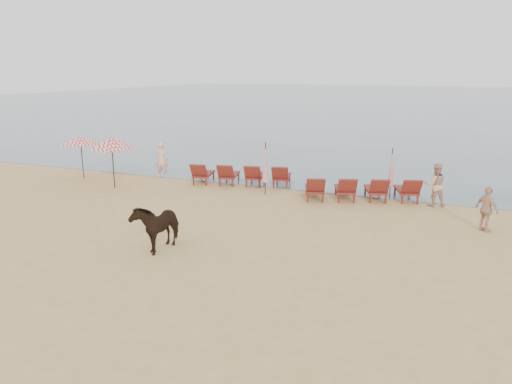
% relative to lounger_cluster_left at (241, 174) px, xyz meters
% --- Properties ---
extents(ground, '(120.00, 120.00, 0.00)m').
position_rel_lounger_cluster_left_xyz_m(ground, '(2.87, -10.09, -0.49)').
color(ground, tan).
rests_on(ground, ground).
extents(sea, '(160.00, 140.00, 0.06)m').
position_rel_lounger_cluster_left_xyz_m(sea, '(2.87, 69.91, -0.49)').
color(sea, '#51606B').
rests_on(sea, ground).
extents(lounger_cluster_left, '(4.74, 2.87, 0.70)m').
position_rel_lounger_cluster_left_xyz_m(lounger_cluster_left, '(0.00, 0.00, 0.00)').
color(lounger_cluster_left, maroon).
rests_on(lounger_cluster_left, ground).
extents(lounger_cluster_right, '(4.82, 3.23, 0.71)m').
position_rel_lounger_cluster_left_xyz_m(lounger_cluster_right, '(5.62, -0.66, 0.00)').
color(lounger_cluster_right, maroon).
rests_on(lounger_cluster_right, ground).
extents(umbrella_open_left_a, '(1.83, 1.83, 2.08)m').
position_rel_lounger_cluster_left_xyz_m(umbrella_open_left_a, '(-7.71, -1.67, 1.39)').
color(umbrella_open_left_a, black).
rests_on(umbrella_open_left_a, ground).
extents(umbrella_open_left_b, '(1.86, 1.89, 2.37)m').
position_rel_lounger_cluster_left_xyz_m(umbrella_open_left_b, '(-5.02, -2.72, 1.56)').
color(umbrella_open_left_b, black).
rests_on(umbrella_open_left_b, ground).
extents(umbrella_closed_left, '(0.27, 0.27, 2.24)m').
position_rel_lounger_cluster_left_xyz_m(umbrella_closed_left, '(1.69, -1.26, 0.89)').
color(umbrella_closed_left, black).
rests_on(umbrella_closed_left, ground).
extents(umbrella_closed_right, '(0.26, 0.26, 2.10)m').
position_rel_lounger_cluster_left_xyz_m(umbrella_closed_right, '(6.65, 0.22, 0.80)').
color(umbrella_closed_right, black).
rests_on(umbrella_closed_right, ground).
extents(cow, '(0.79, 1.72, 1.45)m').
position_rel_lounger_cluster_left_xyz_m(cow, '(1.15, -8.55, 0.24)').
color(cow, black).
rests_on(cow, ground).
extents(beachgoer_left, '(0.71, 0.53, 1.77)m').
position_rel_lounger_cluster_left_xyz_m(beachgoer_left, '(-4.23, -0.06, 0.40)').
color(beachgoer_left, '#E2AB8D').
rests_on(beachgoer_left, ground).
extents(beachgoer_right_a, '(0.99, 0.88, 1.69)m').
position_rel_lounger_cluster_left_xyz_m(beachgoer_right_a, '(8.42, -0.39, 0.36)').
color(beachgoer_right_a, tan).
rests_on(beachgoer_right_a, ground).
extents(beachgoer_right_b, '(0.89, 0.89, 1.51)m').
position_rel_lounger_cluster_left_xyz_m(beachgoer_right_b, '(10.17, -3.06, 0.27)').
color(beachgoer_right_b, tan).
rests_on(beachgoer_right_b, ground).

